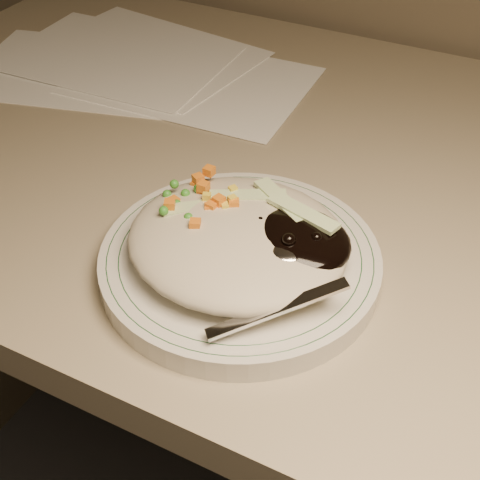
% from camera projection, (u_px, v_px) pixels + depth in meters
% --- Properties ---
extents(desk, '(1.40, 0.70, 0.74)m').
position_uv_depth(desk, '(369.00, 319.00, 0.83)').
color(desk, gray).
rests_on(desk, ground).
extents(plate, '(0.25, 0.25, 0.02)m').
position_uv_depth(plate, '(240.00, 262.00, 0.59)').
color(plate, silver).
rests_on(plate, desk).
extents(plate_rim, '(0.24, 0.24, 0.00)m').
position_uv_depth(plate_rim, '(240.00, 254.00, 0.59)').
color(plate_rim, '#144723').
rests_on(plate_rim, plate).
extents(meal, '(0.21, 0.19, 0.05)m').
position_uv_depth(meal, '(244.00, 237.00, 0.57)').
color(meal, '#AEA68D').
rests_on(meal, plate).
extents(papers, '(0.47, 0.34, 0.00)m').
position_uv_depth(papers, '(134.00, 65.00, 0.91)').
color(papers, white).
rests_on(papers, desk).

